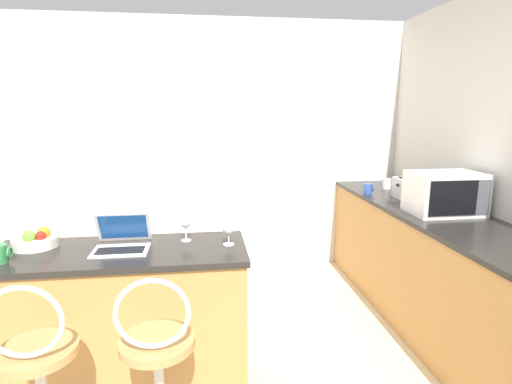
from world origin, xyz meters
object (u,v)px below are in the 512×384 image
(wine_glass_short, at_px, (229,229))
(wine_glass_tall, at_px, (186,224))
(laptop, at_px, (122,240))
(microwave, at_px, (445,193))
(fruit_bowl, at_px, (36,241))
(mug_blue, at_px, (368,189))
(bar_stool_far, at_px, (159,382))
(mug_white, at_px, (387,184))
(toaster, at_px, (407,189))

(wine_glass_short, relative_size, wine_glass_tall, 0.94)
(laptop, distance_m, microwave, 2.31)
(laptop, xyz_separation_m, fruit_bowl, (-0.49, 0.09, -0.01))
(wine_glass_short, height_order, mug_blue, wine_glass_short)
(laptop, relative_size, wine_glass_short, 2.19)
(bar_stool_far, xyz_separation_m, mug_white, (2.04, 2.05, 0.50))
(toaster, bearing_deg, microwave, -88.01)
(bar_stool_far, relative_size, wine_glass_short, 7.42)
(mug_white, xyz_separation_m, wine_glass_tall, (-1.93, -1.39, 0.06))
(bar_stool_far, height_order, mug_blue, mug_blue)
(laptop, relative_size, fruit_bowl, 1.23)
(bar_stool_far, xyz_separation_m, microwave, (2.02, 1.06, 0.61))
(wine_glass_short, bearing_deg, fruit_bowl, 174.40)
(laptop, xyz_separation_m, microwave, (2.26, 0.48, 0.11))
(toaster, height_order, wine_glass_short, toaster)
(microwave, relative_size, fruit_bowl, 2.10)
(microwave, bearing_deg, toaster, 91.99)
(toaster, relative_size, wine_glass_short, 1.97)
(wine_glass_tall, xyz_separation_m, mug_blue, (1.63, 1.17, -0.06))
(toaster, xyz_separation_m, wine_glass_short, (-1.64, -1.02, 0.01))
(mug_white, bearing_deg, wine_glass_tall, -144.21)
(laptop, bearing_deg, microwave, 12.10)
(microwave, xyz_separation_m, wine_glass_short, (-1.66, -0.50, -0.06))
(fruit_bowl, bearing_deg, wine_glass_tall, -0.22)
(toaster, bearing_deg, mug_blue, 135.04)
(microwave, xyz_separation_m, mug_white, (0.02, 0.99, -0.11))
(laptop, bearing_deg, mug_white, 32.94)
(microwave, xyz_separation_m, fruit_bowl, (-2.75, -0.39, -0.12))
(bar_stool_far, xyz_separation_m, laptop, (-0.24, 0.57, 0.50))
(laptop, xyz_separation_m, toaster, (2.24, 1.00, 0.04))
(mug_blue, bearing_deg, bar_stool_far, -133.71)
(laptop, xyz_separation_m, wine_glass_short, (0.60, -0.02, 0.05))
(laptop, height_order, mug_blue, laptop)
(fruit_bowl, relative_size, mug_blue, 2.52)
(microwave, bearing_deg, bar_stool_far, -152.36)
(fruit_bowl, xyz_separation_m, mug_blue, (2.48, 1.17, 0.01))
(bar_stool_far, xyz_separation_m, wine_glass_tall, (0.11, 0.66, 0.56))
(toaster, relative_size, mug_blue, 2.80)
(bar_stool_far, bearing_deg, mug_white, 45.12)
(bar_stool_far, distance_m, mug_white, 2.94)
(microwave, bearing_deg, mug_white, 88.82)
(fruit_bowl, bearing_deg, toaster, 18.48)
(laptop, xyz_separation_m, mug_blue, (1.99, 1.26, -0.00))
(laptop, bearing_deg, wine_glass_short, -1.60)
(fruit_bowl, xyz_separation_m, wine_glass_tall, (0.84, -0.00, 0.07))
(fruit_bowl, bearing_deg, wine_glass_short, -5.60)
(toaster, bearing_deg, bar_stool_far, -141.77)
(wine_glass_short, xyz_separation_m, mug_white, (1.68, 1.49, -0.04))
(microwave, height_order, mug_blue, microwave)
(microwave, distance_m, fruit_bowl, 2.78)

